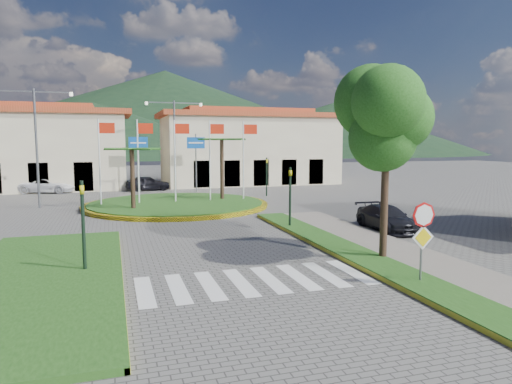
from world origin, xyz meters
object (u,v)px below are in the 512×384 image
object	(u,v)px
deciduous_tree	(387,123)
white_van	(47,186)
stop_sign	(423,230)
car_side_right	(387,218)
roundabout_island	(177,204)
car_dark_b	(255,180)
car_dark_a	(148,183)

from	to	relation	value
deciduous_tree	white_van	world-z (taller)	deciduous_tree
stop_sign	white_van	xyz separation A→B (m)	(-14.61, 32.02, -1.15)
car_side_right	roundabout_island	bearing A→B (deg)	130.92
roundabout_island	car_side_right	world-z (taller)	roundabout_island
roundabout_island	car_dark_b	bearing A→B (deg)	52.86
car_dark_b	white_van	bearing A→B (deg)	99.24
deciduous_tree	car_side_right	xyz separation A→B (m)	(3.56, 5.16, -4.55)
stop_sign	car_side_right	bearing A→B (deg)	63.08
stop_sign	roundabout_island	bearing A→B (deg)	103.73
deciduous_tree	white_van	bearing A→B (deg)	117.70
car_dark_b	deciduous_tree	bearing A→B (deg)	178.20
car_dark_a	car_side_right	size ratio (longest dim) A/B	0.92
car_dark_b	car_side_right	world-z (taller)	car_side_right
car_dark_a	car_side_right	world-z (taller)	car_dark_a
stop_sign	car_dark_a	xyz separation A→B (m)	(-6.01, 31.45, -1.11)
roundabout_island	car_dark_b	size ratio (longest dim) A/B	3.37
stop_sign	car_side_right	distance (m)	9.26
car_dark_a	car_dark_b	size ratio (longest dim) A/B	1.06
stop_sign	car_dark_a	world-z (taller)	stop_sign
stop_sign	deciduous_tree	bearing A→B (deg)	78.82
stop_sign	deciduous_tree	world-z (taller)	deciduous_tree
white_van	car_dark_a	size ratio (longest dim) A/B	1.17
deciduous_tree	car_dark_b	size ratio (longest dim) A/B	1.80
car_dark_b	car_side_right	size ratio (longest dim) A/B	0.88
white_van	car_dark_b	xyz separation A→B (m)	(19.53, 0.97, -0.02)
deciduous_tree	car_dark_b	xyz separation A→B (m)	(4.31, 29.95, -4.55)
roundabout_island	car_dark_a	xyz separation A→B (m)	(-1.11, 11.41, 0.51)
car_side_right	deciduous_tree	bearing A→B (deg)	-121.12
roundabout_island	white_van	distance (m)	15.43
roundabout_island	white_van	bearing A→B (deg)	129.04
roundabout_island	white_van	size ratio (longest dim) A/B	2.73
roundabout_island	car_dark_b	world-z (taller)	roundabout_island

